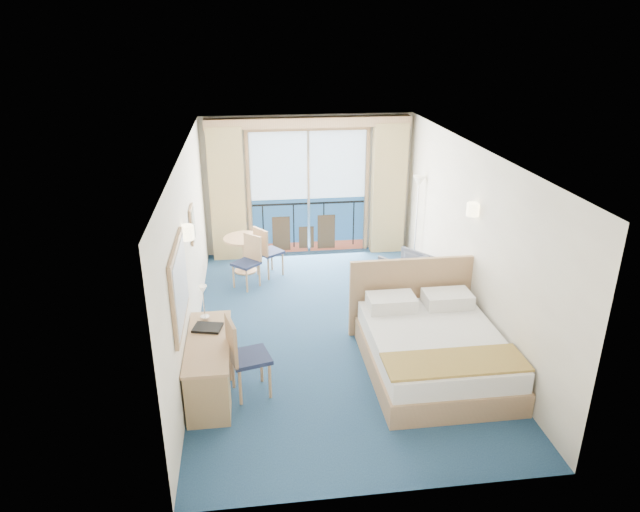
{
  "coord_description": "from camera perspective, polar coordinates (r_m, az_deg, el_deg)",
  "views": [
    {
      "loc": [
        -1.16,
        -7.4,
        4.24
      ],
      "look_at": [
        -0.17,
        0.2,
        1.12
      ],
      "focal_mm": 32.0,
      "sensor_mm": 36.0,
      "label": 1
    }
  ],
  "objects": [
    {
      "name": "curtain_right",
      "position": [
        11.22,
        6.87,
        6.68
      ],
      "size": [
        0.65,
        0.22,
        2.55
      ],
      "primitive_type": "cube",
      "color": "tan",
      "rests_on": "room_walls"
    },
    {
      "name": "nightstand",
      "position": [
        9.05,
        12.41,
        -4.51
      ],
      "size": [
        0.39,
        0.37,
        0.51
      ],
      "primitive_type": "cube",
      "color": "#A18855",
      "rests_on": "ground"
    },
    {
      "name": "sconce_right",
      "position": [
        8.24,
        15.06,
        4.53
      ],
      "size": [
        0.18,
        0.18,
        0.18
      ],
      "primitive_type": "cylinder",
      "color": "beige",
      "rests_on": "room_walls"
    },
    {
      "name": "wall_print",
      "position": [
        8.33,
        -12.64,
        3.12
      ],
      "size": [
        0.04,
        0.42,
        0.52
      ],
      "color": "tan",
      "rests_on": "room_walls"
    },
    {
      "name": "bed",
      "position": [
        7.68,
        11.19,
        -8.95
      ],
      "size": [
        1.85,
        2.2,
        1.16
      ],
      "color": "tan",
      "rests_on": "ground"
    },
    {
      "name": "mirror",
      "position": [
        6.54,
        -13.89,
        -2.84
      ],
      "size": [
        0.05,
        1.25,
        0.95
      ],
      "color": "tan",
      "rests_on": "room_walls"
    },
    {
      "name": "floor",
      "position": [
        8.61,
        1.29,
        -7.34
      ],
      "size": [
        6.5,
        6.5,
        0.0
      ],
      "primitive_type": "plane",
      "color": "navy",
      "rests_on": "ground"
    },
    {
      "name": "desk",
      "position": [
        6.89,
        -11.13,
        -12.26
      ],
      "size": [
        0.52,
        1.52,
        0.71
      ],
      "color": "tan",
      "rests_on": "ground"
    },
    {
      "name": "sconce_left",
      "position": [
        7.26,
        -13.18,
        2.31
      ],
      "size": [
        0.18,
        0.18,
        0.18
      ],
      "primitive_type": "cylinder",
      "color": "beige",
      "rests_on": "room_walls"
    },
    {
      "name": "pelmet",
      "position": [
        10.7,
        -1.14,
        13.23
      ],
      "size": [
        3.8,
        0.25,
        0.18
      ],
      "primitive_type": "cube",
      "color": "tan",
      "rests_on": "room_walls"
    },
    {
      "name": "folder",
      "position": [
        7.31,
        -11.17,
        -7.05
      ],
      "size": [
        0.4,
        0.33,
        0.03
      ],
      "primitive_type": "cube",
      "rotation": [
        0.0,
        0.0,
        -0.24
      ],
      "color": "black",
      "rests_on": "desk"
    },
    {
      "name": "phone",
      "position": [
        8.92,
        12.79,
        -2.86
      ],
      "size": [
        0.18,
        0.15,
        0.08
      ],
      "primitive_type": "cube",
      "rotation": [
        0.0,
        0.0,
        0.09
      ],
      "color": "silver",
      "rests_on": "nightstand"
    },
    {
      "name": "desk_chair",
      "position": [
        6.99,
        -7.77,
        -9.53
      ],
      "size": [
        0.56,
        0.55,
        1.06
      ],
      "rotation": [
        0.0,
        0.0,
        1.82
      ],
      "color": "#1D2644",
      "rests_on": "ground"
    },
    {
      "name": "armchair",
      "position": [
        9.84,
        8.47,
        -1.58
      ],
      "size": [
        0.96,
        0.97,
        0.64
      ],
      "primitive_type": "imported",
      "rotation": [
        0.0,
        0.0,
        3.77
      ],
      "color": "#444853",
      "rests_on": "ground"
    },
    {
      "name": "curtain_left",
      "position": [
        10.89,
        -9.25,
        6.08
      ],
      "size": [
        0.65,
        0.22,
        2.55
      ],
      "primitive_type": "cube",
      "color": "tan",
      "rests_on": "room_walls"
    },
    {
      "name": "room_walls",
      "position": [
        7.89,
        1.4,
        3.96
      ],
      "size": [
        4.04,
        6.54,
        2.72
      ],
      "color": "silver",
      "rests_on": "ground"
    },
    {
      "name": "table_chair_b",
      "position": [
        9.87,
        -7.12,
        -0.21
      ],
      "size": [
        0.56,
        0.56,
        0.91
      ],
      "rotation": [
        0.0,
        0.0,
        -0.78
      ],
      "color": "#1D2644",
      "rests_on": "ground"
    },
    {
      "name": "round_table",
      "position": [
        10.46,
        -7.58,
        1.03
      ],
      "size": [
        0.74,
        0.74,
        0.67
      ],
      "color": "tan",
      "rests_on": "ground"
    },
    {
      "name": "table_chair_a",
      "position": [
        10.2,
        -5.43,
        0.7
      ],
      "size": [
        0.56,
        0.56,
        0.93
      ],
      "rotation": [
        0.0,
        0.0,
        2.17
      ],
      "color": "#1D2644",
      "rests_on": "ground"
    },
    {
      "name": "desk_lamp",
      "position": [
        7.4,
        -11.6,
        -3.89
      ],
      "size": [
        0.12,
        0.12,
        0.45
      ],
      "color": "silver",
      "rests_on": "desk"
    },
    {
      "name": "floor_lamp",
      "position": [
        10.49,
        9.77,
        5.67
      ],
      "size": [
        0.24,
        0.24,
        1.74
      ],
      "color": "silver",
      "rests_on": "ground"
    },
    {
      "name": "balcony_door",
      "position": [
        11.13,
        -1.19,
        6.0
      ],
      "size": [
        2.36,
        0.03,
        2.52
      ],
      "color": "navy",
      "rests_on": "room_walls"
    }
  ]
}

